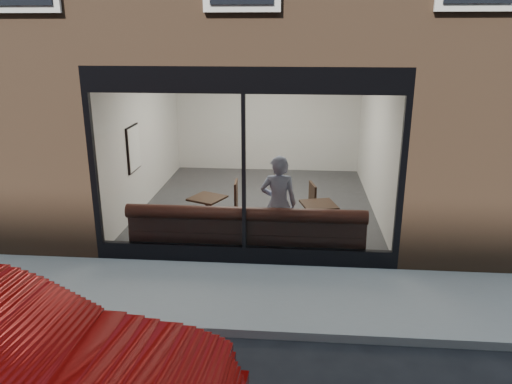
# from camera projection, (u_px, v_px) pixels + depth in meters

# --- Properties ---
(ground) EXTENTS (120.00, 120.00, 0.00)m
(ground) POSITION_uv_depth(u_px,v_px,m) (228.00, 333.00, 6.40)
(ground) COLOR black
(ground) RESTS_ON ground
(sidewalk_near) EXTENTS (40.00, 2.00, 0.01)m
(sidewalk_near) POSITION_uv_depth(u_px,v_px,m) (237.00, 294.00, 7.34)
(sidewalk_near) COLOR gray
(sidewalk_near) RESTS_ON ground
(kerb_near) EXTENTS (40.00, 0.10, 0.12)m
(kerb_near) POSITION_uv_depth(u_px,v_px,m) (227.00, 331.00, 6.33)
(kerb_near) COLOR gray
(kerb_near) RESTS_ON ground
(host_building_pier_left) EXTENTS (2.50, 12.00, 3.20)m
(host_building_pier_left) POSITION_uv_depth(u_px,v_px,m) (132.00, 111.00, 13.80)
(host_building_pier_left) COLOR brown
(host_building_pier_left) RESTS_ON ground
(host_building_pier_right) EXTENTS (2.50, 12.00, 3.20)m
(host_building_pier_right) POSITION_uv_depth(u_px,v_px,m) (409.00, 115.00, 13.20)
(host_building_pier_right) COLOR brown
(host_building_pier_right) RESTS_ON ground
(host_building_backfill) EXTENTS (5.00, 6.00, 3.20)m
(host_building_backfill) POSITION_uv_depth(u_px,v_px,m) (273.00, 99.00, 16.34)
(host_building_backfill) COLOR brown
(host_building_backfill) RESTS_ON ground
(cafe_floor) EXTENTS (6.00, 6.00, 0.00)m
(cafe_floor) POSITION_uv_depth(u_px,v_px,m) (259.00, 204.00, 11.13)
(cafe_floor) COLOR #2D2D30
(cafe_floor) RESTS_ON ground
(cafe_ceiling) EXTENTS (6.00, 6.00, 0.00)m
(cafe_ceiling) POSITION_uv_depth(u_px,v_px,m) (259.00, 57.00, 10.17)
(cafe_ceiling) COLOR white
(cafe_ceiling) RESTS_ON host_building_upper
(cafe_wall_back) EXTENTS (5.00, 0.00, 5.00)m
(cafe_wall_back) POSITION_uv_depth(u_px,v_px,m) (267.00, 113.00, 13.49)
(cafe_wall_back) COLOR silver
(cafe_wall_back) RESTS_ON ground
(cafe_wall_left) EXTENTS (0.00, 6.00, 6.00)m
(cafe_wall_left) POSITION_uv_depth(u_px,v_px,m) (145.00, 132.00, 10.85)
(cafe_wall_left) COLOR silver
(cafe_wall_left) RESTS_ON ground
(cafe_wall_right) EXTENTS (0.00, 6.00, 6.00)m
(cafe_wall_right) POSITION_uv_depth(u_px,v_px,m) (377.00, 136.00, 10.45)
(cafe_wall_right) COLOR silver
(cafe_wall_right) RESTS_ON ground
(storefront_kick) EXTENTS (5.00, 0.10, 0.30)m
(storefront_kick) POSITION_uv_depth(u_px,v_px,m) (244.00, 255.00, 8.29)
(storefront_kick) COLOR black
(storefront_kick) RESTS_ON ground
(storefront_header) EXTENTS (5.00, 0.10, 0.40)m
(storefront_header) POSITION_uv_depth(u_px,v_px,m) (243.00, 80.00, 7.42)
(storefront_header) COLOR black
(storefront_header) RESTS_ON host_building_upper
(storefront_mullion) EXTENTS (0.06, 0.10, 2.50)m
(storefront_mullion) POSITION_uv_depth(u_px,v_px,m) (244.00, 174.00, 7.87)
(storefront_mullion) COLOR black
(storefront_mullion) RESTS_ON storefront_kick
(storefront_glass) EXTENTS (4.80, 0.00, 4.80)m
(storefront_glass) POSITION_uv_depth(u_px,v_px,m) (244.00, 174.00, 7.84)
(storefront_glass) COLOR white
(storefront_glass) RESTS_ON storefront_kick
(banquette) EXTENTS (4.00, 0.55, 0.45)m
(banquette) POSITION_uv_depth(u_px,v_px,m) (247.00, 241.00, 8.65)
(banquette) COLOR #361813
(banquette) RESTS_ON cafe_floor
(person) EXTENTS (0.63, 0.42, 1.72)m
(person) POSITION_uv_depth(u_px,v_px,m) (278.00, 204.00, 8.58)
(person) COLOR #96A1C6
(person) RESTS_ON cafe_floor
(cafe_table_left) EXTENTS (0.76, 0.76, 0.04)m
(cafe_table_left) POSITION_uv_depth(u_px,v_px,m) (207.00, 198.00, 9.27)
(cafe_table_left) COLOR black
(cafe_table_left) RESTS_ON cafe_floor
(cafe_table_right) EXTENTS (0.71, 0.71, 0.04)m
(cafe_table_right) POSITION_uv_depth(u_px,v_px,m) (319.00, 205.00, 8.92)
(cafe_table_right) COLOR black
(cafe_table_right) RESTS_ON cafe_floor
(cafe_chair_left) EXTENTS (0.45, 0.45, 0.04)m
(cafe_chair_left) POSITION_uv_depth(u_px,v_px,m) (227.00, 216.00, 9.79)
(cafe_chair_left) COLOR black
(cafe_chair_left) RESTS_ON cafe_floor
(cafe_chair_right) EXTENTS (0.55, 0.55, 0.04)m
(cafe_chair_right) POSITION_uv_depth(u_px,v_px,m) (302.00, 219.00, 9.61)
(cafe_chair_right) COLOR black
(cafe_chair_right) RESTS_ON cafe_floor
(wall_poster) EXTENTS (0.02, 0.65, 0.87)m
(wall_poster) POSITION_uv_depth(u_px,v_px,m) (134.00, 148.00, 10.05)
(wall_poster) COLOR white
(wall_poster) RESTS_ON cafe_wall_left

